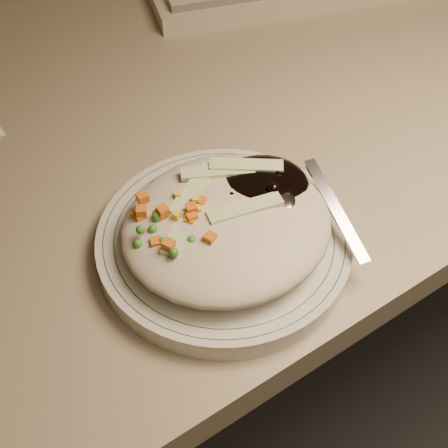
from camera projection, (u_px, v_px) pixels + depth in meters
desk at (183, 215)px, 0.89m from camera, size 1.40×0.70×0.74m
plate at (224, 242)px, 0.58m from camera, size 0.24×0.24×0.02m
plate_rim at (224, 236)px, 0.57m from camera, size 0.22×0.22×0.00m
meal at (229, 218)px, 0.56m from camera, size 0.20×0.19×0.05m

